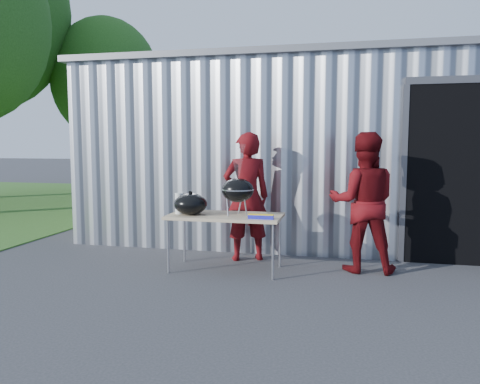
% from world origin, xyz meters
% --- Properties ---
extents(ground, '(80.00, 80.00, 0.00)m').
position_xyz_m(ground, '(0.00, 0.00, 0.00)').
color(ground, '#313134').
extents(building, '(8.20, 6.20, 3.10)m').
position_xyz_m(building, '(0.92, 4.59, 1.54)').
color(building, silver).
rests_on(building, ground).
extents(tree_far, '(3.48, 3.48, 5.77)m').
position_xyz_m(tree_far, '(-6.50, 9.00, 3.75)').
color(tree_far, '#442D19').
rests_on(tree_far, ground).
extents(folding_table, '(1.50, 0.75, 0.75)m').
position_xyz_m(folding_table, '(-0.28, 0.70, 0.71)').
color(folding_table, tan).
rests_on(folding_table, ground).
extents(kettle_grill, '(0.43, 0.43, 0.93)m').
position_xyz_m(kettle_grill, '(-0.10, 0.66, 1.17)').
color(kettle_grill, black).
rests_on(kettle_grill, folding_table).
extents(grill_lid, '(0.44, 0.44, 0.32)m').
position_xyz_m(grill_lid, '(-0.73, 0.60, 0.89)').
color(grill_lid, black).
rests_on(grill_lid, folding_table).
extents(paper_towels, '(0.12, 0.12, 0.28)m').
position_xyz_m(paper_towels, '(-0.90, 0.65, 0.89)').
color(paper_towels, white).
rests_on(paper_towels, folding_table).
extents(white_tub, '(0.20, 0.15, 0.10)m').
position_xyz_m(white_tub, '(-0.83, 0.91, 0.80)').
color(white_tub, white).
rests_on(white_tub, folding_table).
extents(foil_box, '(0.32, 0.06, 0.06)m').
position_xyz_m(foil_box, '(0.24, 0.45, 0.78)').
color(foil_box, '#1C1DBA').
rests_on(foil_box, folding_table).
extents(person_cook, '(0.79, 0.67, 1.85)m').
position_xyz_m(person_cook, '(-0.12, 1.31, 0.92)').
color(person_cook, '#570A0D').
rests_on(person_cook, ground).
extents(person_bystander, '(0.92, 0.73, 1.84)m').
position_xyz_m(person_bystander, '(1.50, 1.08, 0.92)').
color(person_bystander, '#570A0D').
rests_on(person_bystander, ground).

